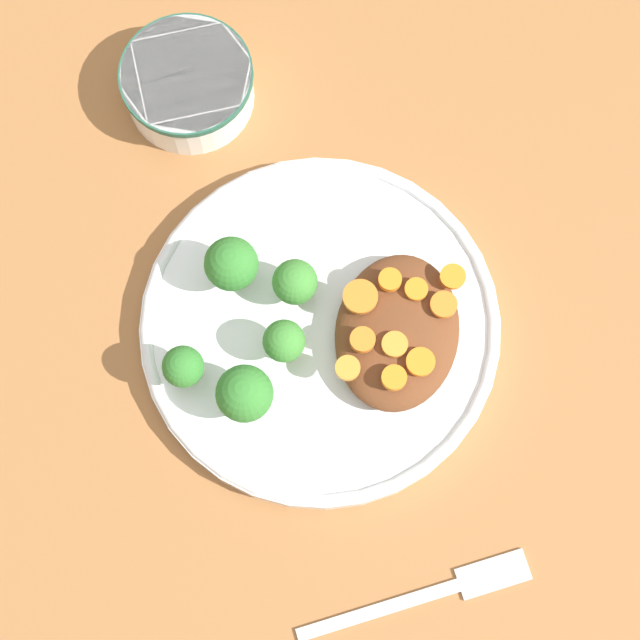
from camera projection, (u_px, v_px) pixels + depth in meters
ground_plane at (320, 331)px, 0.86m from camera, size 4.00×4.00×0.00m
plate at (320, 327)px, 0.85m from camera, size 0.29×0.29×0.02m
dip_bowl at (188, 84)px, 0.89m from camera, size 0.11×0.11×0.04m
stew_mound at (398, 328)px, 0.83m from camera, size 0.13×0.10×0.03m
broccoli_floret_0 at (232, 265)px, 0.82m from camera, size 0.04×0.04×0.06m
broccoli_floret_1 at (295, 283)px, 0.82m from camera, size 0.04×0.04×0.05m
broccoli_floret_2 at (184, 367)px, 0.81m from camera, size 0.03×0.03×0.05m
broccoli_floret_3 at (284, 342)px, 0.81m from camera, size 0.03×0.03×0.05m
broccoli_floret_4 at (245, 394)px, 0.80m from camera, size 0.04×0.04×0.06m
carrot_slice_0 at (390, 280)px, 0.82m from camera, size 0.02×0.02×0.01m
carrot_slice_1 at (363, 340)px, 0.80m from camera, size 0.02×0.02×0.01m
carrot_slice_2 at (444, 305)px, 0.81m from camera, size 0.02×0.02×0.00m
carrot_slice_3 at (394, 378)px, 0.80m from camera, size 0.02×0.02×0.01m
carrot_slice_4 at (420, 362)px, 0.80m from camera, size 0.02×0.02×0.00m
carrot_slice_5 at (395, 344)px, 0.80m from camera, size 0.02×0.02×0.00m
carrot_slice_6 at (360, 297)px, 0.81m from camera, size 0.03×0.03×0.00m
carrot_slice_7 at (348, 368)px, 0.80m from camera, size 0.02×0.02×0.01m
carrot_slice_8 at (416, 289)px, 0.82m from camera, size 0.02×0.02×0.00m
carrot_slice_9 at (453, 276)px, 0.82m from camera, size 0.02×0.02×0.00m
fork at (437, 592)px, 0.81m from camera, size 0.10×0.17×0.01m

